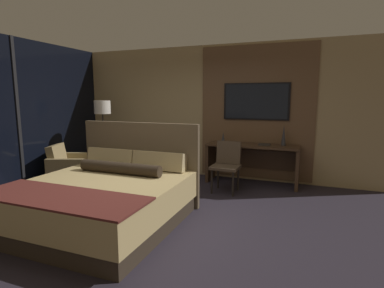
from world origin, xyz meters
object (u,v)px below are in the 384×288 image
Objects in this scene: vase_tall at (284,135)px; vase_short at (223,137)px; desk_chair at (227,162)px; floor_lamp at (103,113)px; book at (264,144)px; armchair_by_window at (71,170)px; tv at (256,101)px; desk at (252,157)px; bed at (104,198)px.

vase_tall is 1.20m from vase_short.
desk_chair is 1.27m from vase_tall.
floor_lamp is at bearing -169.65° from vase_tall.
vase_tall is 0.41m from book.
floor_lamp is at bearing -45.21° from armchair_by_window.
tv is 0.90m from book.
floor_lamp is 3.44m from book.
vase_tall is at bearing -92.57° from armchair_by_window.
tv is 3.99m from armchair_by_window.
desk is at bearing 171.31° from book.
book is at bearing -6.02° from vase_short.
tv is at bearing 61.81° from bed.
tv is at bearing 90.00° from desk.
vase_tall is 1.78× the size of vase_short.
armchair_by_window is (-3.07, -0.62, -0.28)m from desk_chair.
desk_chair is at bearing -1.63° from floor_lamp.
floor_lamp reaches higher than vase_tall.
tv reaches higher than desk.
bed is 1.61× the size of tv.
tv is 3.30× the size of vase_tall.
desk is at bearing -5.01° from vase_short.
floor_lamp reaches higher than bed.
desk is at bearing -91.01° from armchair_by_window.
bed is 9.55× the size of book.
tv reaches higher than desk_chair.
floor_lamp is (-1.57, 2.08, 1.02)m from bed.
bed is 2.92m from vase_short.
bed reaches higher than vase_tall.
armchair_by_window is (-1.87, 1.38, -0.09)m from bed.
desk is 4.47× the size of vase_tall.
vase_tall is (0.57, -0.14, -0.64)m from tv.
book is at bearing -92.71° from armchair_by_window.
tv reaches higher than book.
book reaches higher than armchair_by_window.
tv reaches higher than vase_short.
book is at bearing -159.58° from vase_tall.
desk_chair is 2.29× the size of vase_tall.
bed is 2.80m from floor_lamp.
bed reaches higher than book.
book is (0.23, -0.04, 0.27)m from desk.
desk_chair is at bearing -117.86° from desk.
desk is at bearing 59.75° from bed.
desk is at bearing 63.72° from desk_chair.
desk is at bearing -170.96° from vase_tall.
bed is at bearing -124.21° from book.
desk_chair is at bearing -100.13° from armchair_by_window.
floor_lamp is at bearing -165.30° from tv.
bed is 3.53m from tv.
bed reaches higher than armchair_by_window.
desk_chair is 3.15m from armchair_by_window.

